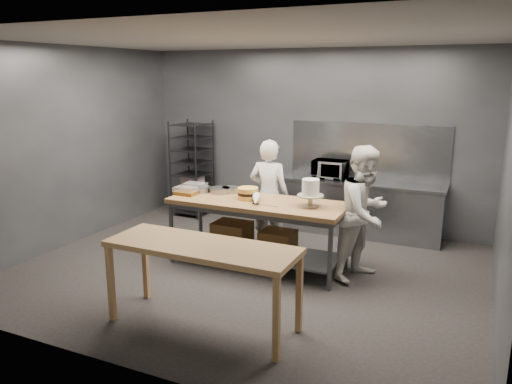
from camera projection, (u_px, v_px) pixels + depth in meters
ground at (248, 271)px, 6.70m from camera, size 6.00×6.00×0.00m
back_wall at (310, 138)px, 8.56m from camera, size 6.00×0.04×3.00m
work_table at (255, 225)px, 6.81m from camera, size 2.40×0.90×0.92m
near_counter at (202, 252)px, 5.07m from camera, size 2.00×0.70×0.90m
back_counter at (361, 208)px, 8.12m from camera, size 2.60×0.60×0.90m
splashback_panel at (368, 151)px, 8.17m from camera, size 2.60×0.02×0.90m
speed_rack at (192, 169)px, 9.23m from camera, size 0.62×0.67×1.75m
chef_behind at (269, 195)px, 7.36m from camera, size 0.63×0.43×1.66m
chef_right at (365, 213)px, 6.31m from camera, size 0.92×1.02×1.73m
microwave at (330, 169)px, 8.20m from camera, size 0.54×0.37×0.30m
frosted_cake_stand at (311, 190)px, 6.34m from camera, size 0.34×0.34×0.36m
layer_cake at (248, 193)px, 6.76m from camera, size 0.28×0.28×0.16m
cake_pans at (217, 190)px, 7.16m from camera, size 0.66×0.41×0.07m
piping_bag at (256, 200)px, 6.49m from camera, size 0.26×0.40×0.12m
offset_spatula at (262, 205)px, 6.47m from camera, size 0.36×0.02×0.02m
pastry_clamshells at (191, 189)px, 7.15m from camera, size 0.32×0.49×0.11m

